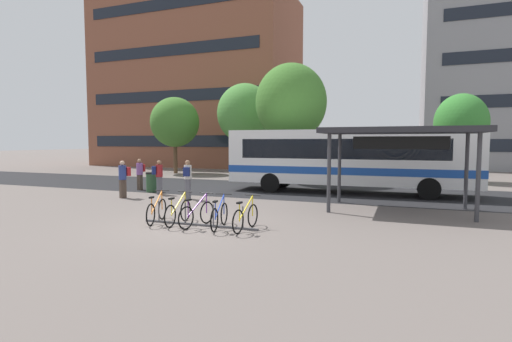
% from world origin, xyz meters
% --- Properties ---
extents(ground, '(200.00, 200.00, 0.00)m').
position_xyz_m(ground, '(0.00, 0.00, 0.00)').
color(ground, '#6B605B').
extents(bus_lane_asphalt, '(80.00, 7.20, 0.01)m').
position_xyz_m(bus_lane_asphalt, '(0.00, 9.62, 0.00)').
color(bus_lane_asphalt, '#232326').
rests_on(bus_lane_asphalt, ground).
extents(city_bus, '(12.08, 2.84, 3.20)m').
position_xyz_m(city_bus, '(3.69, 9.62, 1.78)').
color(city_bus, white).
rests_on(city_bus, ground).
extents(bike_rack, '(3.92, 0.12, 0.70)m').
position_xyz_m(bike_rack, '(0.41, 0.14, 0.09)').
color(bike_rack, '#47474C').
rests_on(bike_rack, ground).
extents(parked_bicycle_orange_0, '(0.62, 1.68, 0.99)m').
position_xyz_m(parked_bicycle_orange_0, '(-1.11, 0.08, 0.38)').
color(parked_bicycle_orange_0, black).
rests_on(parked_bicycle_orange_0, ground).
extents(parked_bicycle_yellow_1, '(0.52, 1.72, 0.99)m').
position_xyz_m(parked_bicycle_yellow_1, '(-0.32, 0.10, 0.38)').
color(parked_bicycle_yellow_1, black).
rests_on(parked_bicycle_yellow_1, ground).
extents(parked_bicycle_purple_2, '(0.52, 1.71, 0.99)m').
position_xyz_m(parked_bicycle_purple_2, '(0.39, 0.03, 0.38)').
color(parked_bicycle_purple_2, black).
rests_on(parked_bicycle_purple_2, ground).
extents(parked_bicycle_blue_3, '(0.52, 1.71, 0.99)m').
position_xyz_m(parked_bicycle_blue_3, '(1.16, 0.05, 0.38)').
color(parked_bicycle_blue_3, black).
rests_on(parked_bicycle_blue_3, ground).
extents(parked_bicycle_yellow_4, '(0.52, 1.72, 0.99)m').
position_xyz_m(parked_bicycle_yellow_4, '(1.99, 0.10, 0.38)').
color(parked_bicycle_yellow_4, black).
rests_on(parked_bicycle_yellow_4, ground).
extents(transit_shelter, '(5.63, 3.33, 3.12)m').
position_xyz_m(transit_shelter, '(6.14, 5.10, 2.92)').
color(transit_shelter, '#38383D').
rests_on(transit_shelter, ground).
extents(commuter_red_pack_0, '(0.37, 0.55, 1.68)m').
position_xyz_m(commuter_red_pack_0, '(-7.00, 6.87, 0.96)').
color(commuter_red_pack_0, '#47382D').
rests_on(commuter_red_pack_0, ground).
extents(commuter_navy_pack_1, '(0.46, 0.59, 1.77)m').
position_xyz_m(commuter_navy_pack_1, '(-2.81, 4.84, 1.03)').
color(commuter_navy_pack_1, '#565660').
rests_on(commuter_navy_pack_1, ground).
extents(commuter_red_pack_2, '(0.48, 0.60, 1.73)m').
position_xyz_m(commuter_red_pack_2, '(-5.82, 4.13, 1.00)').
color(commuter_red_pack_2, '#47382D').
rests_on(commuter_red_pack_2, ground).
extents(commuter_navy_pack_3, '(0.60, 0.57, 1.69)m').
position_xyz_m(commuter_navy_pack_3, '(-5.02, 5.75, 0.97)').
color(commuter_navy_pack_3, '#565660').
rests_on(commuter_navy_pack_3, ground).
extents(trash_bin, '(0.55, 0.55, 1.03)m').
position_xyz_m(trash_bin, '(-5.88, 6.33, 0.52)').
color(trash_bin, '#284C2D').
rests_on(trash_bin, ground).
extents(street_tree_0, '(3.27, 3.27, 5.68)m').
position_xyz_m(street_tree_0, '(9.64, 17.78, 3.80)').
color(street_tree_0, brown).
rests_on(street_tree_0, ground).
extents(street_tree_1, '(4.45, 4.45, 7.21)m').
position_xyz_m(street_tree_1, '(-5.64, 18.35, 4.83)').
color(street_tree_1, brown).
rests_on(street_tree_1, ground).
extents(street_tree_2, '(3.95, 3.95, 6.21)m').
position_xyz_m(street_tree_2, '(-11.26, 16.95, 4.17)').
color(street_tree_2, brown).
rests_on(street_tree_2, ground).
extents(street_tree_3, '(4.57, 4.57, 7.62)m').
position_xyz_m(street_tree_3, '(-0.62, 14.02, 5.13)').
color(street_tree_3, brown).
rests_on(street_tree_3, ground).
extents(building_left_wing, '(21.17, 10.61, 17.65)m').
position_xyz_m(building_left_wing, '(-15.29, 27.80, 8.83)').
color(building_left_wing, brown).
rests_on(building_left_wing, ground).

